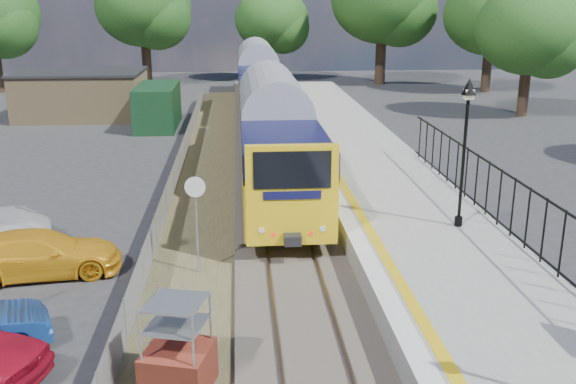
{
  "coord_description": "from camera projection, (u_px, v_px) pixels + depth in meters",
  "views": [
    {
      "loc": [
        -1.51,
        -12.46,
        7.7
      ],
      "look_at": [
        -0.02,
        6.43,
        2.0
      ],
      "focal_mm": 40.0,
      "sensor_mm": 36.0,
      "label": 1
    }
  ],
  "objects": [
    {
      "name": "ground",
      "position": [
        312.0,
        361.0,
        14.23
      ],
      "size": [
        120.0,
        120.0,
        0.0
      ],
      "primitive_type": "plane",
      "color": "#2D2D30",
      "rests_on": "ground"
    },
    {
      "name": "track_bed",
      "position": [
        269.0,
        217.0,
        23.4
      ],
      "size": [
        5.9,
        80.0,
        0.29
      ],
      "color": "#473F38",
      "rests_on": "ground"
    },
    {
      "name": "platform",
      "position": [
        407.0,
        219.0,
        22.05
      ],
      "size": [
        5.0,
        70.0,
        0.9
      ],
      "primitive_type": "cube",
      "color": "gray",
      "rests_on": "ground"
    },
    {
      "name": "platform_edge",
      "position": [
        348.0,
        208.0,
        21.76
      ],
      "size": [
        0.9,
        70.0,
        0.01
      ],
      "color": "silver",
      "rests_on": "platform"
    },
    {
      "name": "victorian_lamp_north",
      "position": [
        467.0,
        118.0,
        19.12
      ],
      "size": [
        0.44,
        0.44,
        4.6
      ],
      "color": "black",
      "rests_on": "platform"
    },
    {
      "name": "palisade_fence",
      "position": [
        558.0,
        240.0,
        16.33
      ],
      "size": [
        0.12,
        26.0,
        2.0
      ],
      "color": "black",
      "rests_on": "platform"
    },
    {
      "name": "wire_fence",
      "position": [
        171.0,
        188.0,
        25.19
      ],
      "size": [
        0.06,
        52.0,
        1.2
      ],
      "color": "#999EA3",
      "rests_on": "ground"
    },
    {
      "name": "outbuilding",
      "position": [
        96.0,
        96.0,
        42.76
      ],
      "size": [
        10.8,
        10.1,
        3.12
      ],
      "color": "#9F865A",
      "rests_on": "ground"
    },
    {
      "name": "tree_line",
      "position": [
        271.0,
        14.0,
        52.53
      ],
      "size": [
        56.8,
        43.8,
        11.88
      ],
      "color": "#332319",
      "rests_on": "ground"
    },
    {
      "name": "train",
      "position": [
        263.0,
        94.0,
        38.03
      ],
      "size": [
        2.82,
        40.83,
        3.51
      ],
      "color": "yellow",
      "rests_on": "ground"
    },
    {
      "name": "brick_plinth",
      "position": [
        177.0,
        348.0,
        12.85
      ],
      "size": [
        1.57,
        1.57,
        2.05
      ],
      "rotation": [
        0.0,
        0.0,
        -0.27
      ],
      "color": "#943725",
      "rests_on": "ground"
    },
    {
      "name": "speed_sign",
      "position": [
        196.0,
        208.0,
        18.17
      ],
      "size": [
        0.59,
        0.13,
        2.95
      ],
      "rotation": [
        0.0,
        0.0,
        -0.13
      ],
      "color": "#999EA3",
      "rests_on": "ground"
    },
    {
      "name": "car_yellow",
      "position": [
        40.0,
        254.0,
        18.51
      ],
      "size": [
        4.76,
        2.5,
        1.32
      ],
      "primitive_type": "imported",
      "rotation": [
        0.0,
        0.0,
        1.72
      ],
      "color": "gold",
      "rests_on": "ground"
    }
  ]
}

